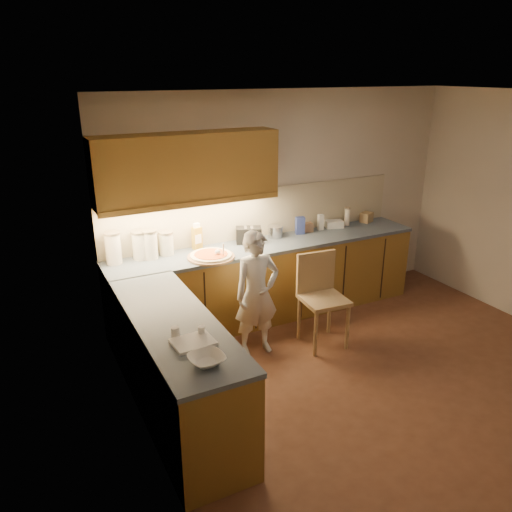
% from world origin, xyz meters
% --- Properties ---
extents(room, '(4.54, 4.50, 2.62)m').
position_xyz_m(room, '(0.00, 0.00, 1.68)').
color(room, '#542E1D').
rests_on(room, ground).
extents(l_counter, '(3.77, 2.62, 0.92)m').
position_xyz_m(l_counter, '(-0.92, 1.25, 0.46)').
color(l_counter, olive).
rests_on(l_counter, ground).
extents(backsplash, '(3.75, 0.02, 0.58)m').
position_xyz_m(backsplash, '(-0.38, 1.99, 1.21)').
color(backsplash, '#BFB394').
rests_on(backsplash, l_counter).
extents(upper_cabinets, '(1.95, 0.36, 0.73)m').
position_xyz_m(upper_cabinets, '(-1.27, 1.82, 1.85)').
color(upper_cabinets, olive).
rests_on(upper_cabinets, ground).
extents(pizza_on_board, '(0.50, 0.50, 0.20)m').
position_xyz_m(pizza_on_board, '(-1.15, 1.56, 0.94)').
color(pizza_on_board, '#A97F54').
rests_on(pizza_on_board, l_counter).
extents(child, '(0.49, 0.34, 1.32)m').
position_xyz_m(child, '(-0.88, 1.03, 0.66)').
color(child, silver).
rests_on(child, ground).
extents(wooden_chair, '(0.48, 0.48, 0.99)m').
position_xyz_m(wooden_chair, '(-0.17, 0.92, 0.57)').
color(wooden_chair, tan).
rests_on(wooden_chair, ground).
extents(mixing_bowl, '(0.27, 0.27, 0.06)m').
position_xyz_m(mixing_bowl, '(-1.95, -0.32, 0.95)').
color(mixing_bowl, white).
rests_on(mixing_bowl, l_counter).
extents(canister_a, '(0.17, 0.17, 0.34)m').
position_xyz_m(canister_a, '(-2.10, 1.86, 1.09)').
color(canister_a, white).
rests_on(canister_a, l_counter).
extents(canister_b, '(0.18, 0.18, 0.31)m').
position_xyz_m(canister_b, '(-1.82, 1.87, 1.07)').
color(canister_b, white).
rests_on(canister_b, l_counter).
extents(canister_c, '(0.17, 0.17, 0.31)m').
position_xyz_m(canister_c, '(-1.73, 1.83, 1.08)').
color(canister_c, white).
rests_on(canister_c, l_counter).
extents(canister_d, '(0.16, 0.16, 0.26)m').
position_xyz_m(canister_d, '(-1.54, 1.87, 1.05)').
color(canister_d, white).
rests_on(canister_d, l_counter).
extents(oil_jug, '(0.11, 0.09, 0.30)m').
position_xyz_m(oil_jug, '(-1.18, 1.89, 1.06)').
color(oil_jug, '#B18E23').
rests_on(oil_jug, l_counter).
extents(toaster, '(0.33, 0.26, 0.19)m').
position_xyz_m(toaster, '(-0.58, 1.82, 1.01)').
color(toaster, black).
rests_on(toaster, l_counter).
extents(steel_pot, '(0.18, 0.18, 0.14)m').
position_xyz_m(steel_pot, '(-0.21, 1.86, 0.99)').
color(steel_pot, '#AFAFB4').
rests_on(steel_pot, l_counter).
extents(blue_box, '(0.12, 0.10, 0.21)m').
position_xyz_m(blue_box, '(0.13, 1.84, 1.03)').
color(blue_box, '#2E3D8B').
rests_on(blue_box, l_counter).
extents(card_box_a, '(0.16, 0.13, 0.10)m').
position_xyz_m(card_box_a, '(0.25, 1.88, 0.97)').
color(card_box_a, tan).
rests_on(card_box_a, l_counter).
extents(white_bottle, '(0.08, 0.08, 0.19)m').
position_xyz_m(white_bottle, '(0.44, 1.87, 1.02)').
color(white_bottle, silver).
rests_on(white_bottle, l_counter).
extents(flat_pack, '(0.25, 0.21, 0.09)m').
position_xyz_m(flat_pack, '(0.65, 1.87, 0.96)').
color(flat_pack, silver).
rests_on(flat_pack, l_counter).
extents(tall_jar, '(0.08, 0.08, 0.23)m').
position_xyz_m(tall_jar, '(0.85, 1.87, 1.04)').
color(tall_jar, white).
rests_on(tall_jar, l_counter).
extents(card_box_b, '(0.20, 0.18, 0.13)m').
position_xyz_m(card_box_b, '(1.17, 1.88, 0.98)').
color(card_box_b, '#9C7E54').
rests_on(card_box_b, l_counter).
extents(dough_cloth, '(0.31, 0.25, 0.02)m').
position_xyz_m(dough_cloth, '(-1.94, -0.02, 0.93)').
color(dough_cloth, silver).
rests_on(dough_cloth, l_counter).
extents(spice_jar_a, '(0.08, 0.08, 0.08)m').
position_xyz_m(spice_jar_a, '(-2.03, 0.11, 0.96)').
color(spice_jar_a, silver).
rests_on(spice_jar_a, l_counter).
extents(spice_jar_b, '(0.06, 0.06, 0.07)m').
position_xyz_m(spice_jar_b, '(-1.84, 0.06, 0.96)').
color(spice_jar_b, white).
rests_on(spice_jar_b, l_counter).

